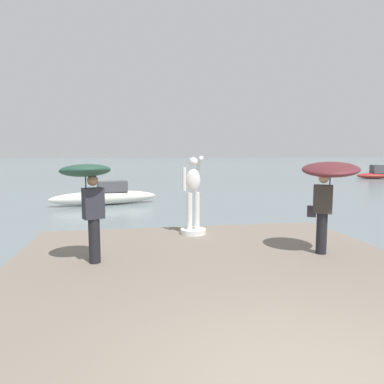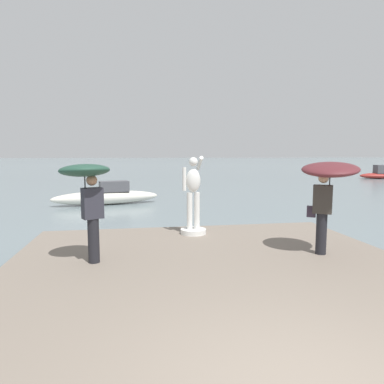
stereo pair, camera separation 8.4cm
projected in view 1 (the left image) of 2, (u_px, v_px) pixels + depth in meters
ground_plane at (145, 175)px, 42.10m from camera, size 400.00×400.00×0.00m
pier at (239, 312)px, 5.10m from camera, size 7.99×10.47×0.40m
statue_white_figure at (193, 202)px, 9.18m from camera, size 0.68×0.90×2.08m
onlooker_left at (88, 186)px, 6.61m from camera, size 1.27×1.27×1.97m
onlooker_right at (328, 180)px, 7.24m from camera, size 1.61×1.62×2.02m
boat_mid at (106, 196)px, 17.34m from camera, size 5.38×2.12×1.17m
boat_far at (375, 174)px, 35.95m from camera, size 3.82×2.18×1.41m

